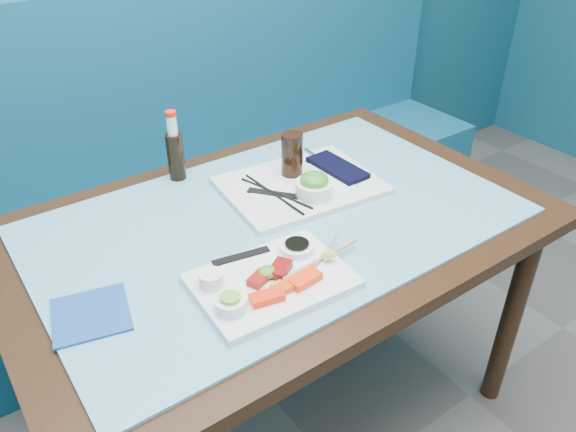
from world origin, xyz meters
TOP-DOWN VIEW (x-y plane):
  - booth_bench at (0.00, 2.29)m, footprint 3.00×0.56m
  - dining_table at (0.00, 1.45)m, footprint 1.40×0.90m
  - glass_top at (0.00, 1.45)m, footprint 1.22×0.76m
  - sashimi_plate at (-0.16, 1.24)m, footprint 0.35×0.26m
  - salmon_left at (-0.21, 1.18)m, footprint 0.08×0.05m
  - salmon_mid at (-0.16, 1.19)m, footprint 0.06×0.03m
  - salmon_right at (-0.11, 1.18)m, footprint 0.08×0.04m
  - tuna_left at (-0.19, 1.24)m, footprint 0.06×0.05m
  - tuna_right at (-0.14, 1.24)m, footprint 0.07×0.06m
  - seaweed_garnish at (-0.17, 1.25)m, footprint 0.05×0.05m
  - ramekin_wasabi at (-0.29, 1.20)m, footprint 0.09×0.09m
  - wasabi_fill at (-0.29, 1.20)m, footprint 0.04×0.04m
  - ramekin_ginger at (-0.28, 1.29)m, footprint 0.07×0.07m
  - ginger_fill at (-0.28, 1.29)m, footprint 0.07×0.07m
  - soy_dish at (-0.06, 1.29)m, footprint 0.10×0.10m
  - soy_fill at (-0.06, 1.29)m, footprint 0.07×0.07m
  - lemon_wedge at (-0.02, 1.21)m, footprint 0.05×0.05m
  - chopstick_sleeve at (-0.18, 1.34)m, footprint 0.14×0.05m
  - wooden_chopstick_a at (-0.05, 1.22)m, footprint 0.26×0.03m
  - wooden_chopstick_b at (-0.04, 1.22)m, footprint 0.18×0.10m
  - serving_tray at (0.14, 1.54)m, footprint 0.46×0.36m
  - paper_placemat at (0.14, 1.54)m, footprint 0.35×0.31m
  - seaweed_bowl at (0.13, 1.47)m, footprint 0.11×0.11m
  - seaweed_salad at (0.13, 1.47)m, footprint 0.09×0.09m
  - cola_glass at (0.15, 1.60)m, footprint 0.07×0.07m
  - navy_pouch at (0.28, 1.54)m, footprint 0.09×0.20m
  - fork at (0.27, 1.65)m, footprint 0.02×0.10m
  - black_chopstick_a at (0.04, 1.53)m, footprint 0.02×0.26m
  - black_chopstick_b at (0.05, 1.53)m, footprint 0.07×0.24m
  - tray_sleeve at (0.05, 1.53)m, footprint 0.12×0.14m
  - cola_bottle_body at (-0.12, 1.80)m, footprint 0.06×0.06m
  - cola_bottle_neck at (-0.12, 1.80)m, footprint 0.03×0.03m
  - cola_bottle_cap at (-0.12, 1.80)m, footprint 0.04×0.04m
  - blue_napkin at (-0.52, 1.37)m, footprint 0.18×0.18m

SIDE VIEW (x-z plane):
  - booth_bench at x=0.00m, z-range -0.21..0.96m
  - dining_table at x=0.00m, z-range 0.29..1.04m
  - glass_top at x=0.00m, z-range 0.75..0.76m
  - blue_napkin at x=-0.52m, z-range 0.76..0.76m
  - serving_tray at x=0.14m, z-range 0.76..0.77m
  - sashimi_plate at x=-0.16m, z-range 0.76..0.78m
  - paper_placemat at x=0.14m, z-range 0.77..0.78m
  - tray_sleeve at x=0.05m, z-range 0.77..0.78m
  - black_chopstick_b at x=0.05m, z-range 0.77..0.78m
  - chopstick_sleeve at x=-0.18m, z-range 0.78..0.78m
  - black_chopstick_a at x=0.04m, z-range 0.77..0.78m
  - wooden_chopstick_b at x=-0.04m, z-range 0.78..0.78m
  - fork at x=0.27m, z-range 0.77..0.79m
  - wooden_chopstick_a at x=-0.05m, z-range 0.78..0.78m
  - navy_pouch at x=0.28m, z-range 0.77..0.79m
  - salmon_mid at x=-0.16m, z-range 0.78..0.79m
  - soy_dish at x=-0.06m, z-range 0.78..0.79m
  - tuna_left at x=-0.19m, z-range 0.78..0.79m
  - salmon_left at x=-0.21m, z-range 0.78..0.79m
  - salmon_right at x=-0.11m, z-range 0.78..0.79m
  - tuna_right at x=-0.14m, z-range 0.78..0.80m
  - ramekin_ginger at x=-0.28m, z-range 0.78..0.80m
  - seaweed_garnish at x=-0.17m, z-range 0.78..0.80m
  - ramekin_wasabi at x=-0.29m, z-range 0.78..0.80m
  - lemon_wedge at x=-0.02m, z-range 0.78..0.81m
  - soy_fill at x=-0.06m, z-range 0.79..0.80m
  - seaweed_bowl at x=0.13m, z-range 0.77..0.81m
  - ginger_fill at x=-0.28m, z-range 0.80..0.81m
  - wasabi_fill at x=-0.29m, z-range 0.80..0.81m
  - seaweed_salad at x=0.13m, z-range 0.80..0.84m
  - cola_bottle_body at x=-0.12m, z-range 0.76..0.90m
  - cola_glass at x=0.15m, z-range 0.77..0.90m
  - cola_bottle_neck at x=-0.12m, z-range 0.90..0.95m
  - cola_bottle_cap at x=-0.12m, z-range 0.95..0.97m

